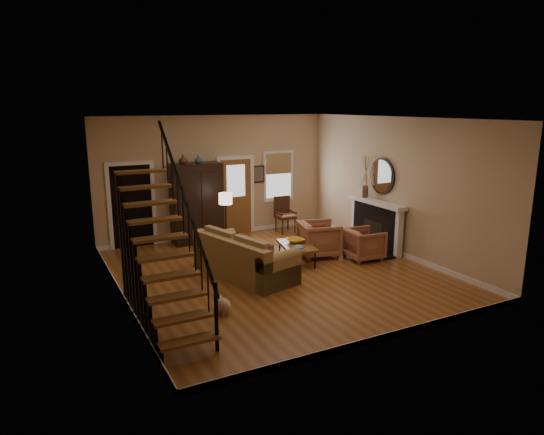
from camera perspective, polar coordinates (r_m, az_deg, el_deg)
name	(u,v)px	position (r m, az deg, el deg)	size (l,w,h in m)	color
room	(226,194)	(11.58, -5.38, 2.81)	(7.00, 7.33, 3.30)	#9C5B27
staircase	(162,230)	(7.98, -12.86, -1.49)	(0.94, 2.80, 3.20)	brown
fireplace	(377,220)	(12.46, 12.25, -0.29)	(0.33, 1.95, 2.30)	black
armoire	(197,203)	(12.84, -8.85, 1.67)	(1.30, 0.60, 2.10)	black
vase_a	(183,159)	(12.47, -10.42, 6.73)	(0.24, 0.24, 0.25)	#4C2619
vase_b	(198,159)	(12.59, -8.67, 6.77)	(0.20, 0.20, 0.21)	#334C60
sofa	(245,256)	(10.30, -3.22, -4.58)	(1.02, 2.36, 0.88)	#9E7E47
coffee_table	(297,254)	(11.21, 2.93, -4.27)	(0.67, 1.14, 0.44)	brown
bowl	(295,241)	(11.28, 2.78, -2.74)	(0.39, 0.39, 0.10)	gold
books	(299,247)	(10.83, 3.19, -3.54)	(0.21, 0.29, 0.05)	beige
armchair_left	(364,244)	(11.62, 10.76, -3.09)	(0.78, 0.81, 0.73)	brown
armchair_right	(319,239)	(11.70, 5.57, -2.53)	(0.90, 0.92, 0.84)	brown
floor_lamp	(226,222)	(12.11, -5.44, -0.50)	(0.33, 0.33, 1.45)	black
side_chair	(285,215)	(13.78, 1.59, 0.32)	(0.54, 0.54, 1.02)	#3E2413
dog	(223,306)	(8.65, -5.74, -10.28)	(0.23, 0.39, 0.29)	beige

